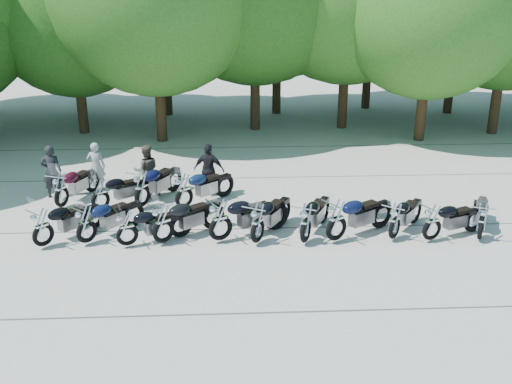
{
  "coord_description": "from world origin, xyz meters",
  "views": [
    {
      "loc": [
        -0.77,
        -14.03,
        6.76
      ],
      "look_at": [
        0.0,
        1.5,
        1.1
      ],
      "focal_mm": 42.0,
      "sensor_mm": 36.0,
      "label": 1
    }
  ],
  "objects_px": {
    "rider_3": "(96,166)",
    "motorcycle_1": "(86,223)",
    "motorcycle_12": "(100,193)",
    "motorcycle_13": "(142,187)",
    "motorcycle_11": "(61,189)",
    "rider_0": "(52,171)",
    "motorcycle_5": "(258,222)",
    "motorcycle_2": "(127,227)",
    "motorcycle_14": "(184,190)",
    "rider_2": "(209,170)",
    "motorcycle_0": "(42,226)",
    "motorcycle_3": "(163,222)",
    "motorcycle_10": "(482,220)",
    "motorcycle_4": "(220,219)",
    "motorcycle_6": "(306,222)",
    "rider_1": "(146,170)",
    "motorcycle_7": "(337,219)",
    "motorcycle_9": "(433,221)",
    "motorcycle_8": "(395,220)"
  },
  "relations": [
    {
      "from": "rider_0",
      "to": "rider_1",
      "type": "distance_m",
      "value": 3.0
    },
    {
      "from": "rider_3",
      "to": "motorcycle_13",
      "type": "bearing_deg",
      "value": 134.75
    },
    {
      "from": "motorcycle_2",
      "to": "rider_0",
      "type": "bearing_deg",
      "value": 12.4
    },
    {
      "from": "motorcycle_4",
      "to": "motorcycle_11",
      "type": "relative_size",
      "value": 1.06
    },
    {
      "from": "motorcycle_0",
      "to": "motorcycle_3",
      "type": "relative_size",
      "value": 0.95
    },
    {
      "from": "motorcycle_3",
      "to": "motorcycle_7",
      "type": "relative_size",
      "value": 0.95
    },
    {
      "from": "motorcycle_3",
      "to": "rider_0",
      "type": "bearing_deg",
      "value": 7.32
    },
    {
      "from": "motorcycle_1",
      "to": "motorcycle_12",
      "type": "height_order",
      "value": "motorcycle_1"
    },
    {
      "from": "motorcycle_5",
      "to": "rider_0",
      "type": "height_order",
      "value": "rider_0"
    },
    {
      "from": "motorcycle_2",
      "to": "motorcycle_14",
      "type": "xyz_separation_m",
      "value": [
        1.32,
        2.62,
        0.06
      ]
    },
    {
      "from": "motorcycle_0",
      "to": "motorcycle_7",
      "type": "relative_size",
      "value": 0.91
    },
    {
      "from": "motorcycle_5",
      "to": "rider_0",
      "type": "distance_m",
      "value": 7.49
    },
    {
      "from": "motorcycle_4",
      "to": "rider_1",
      "type": "height_order",
      "value": "rider_1"
    },
    {
      "from": "motorcycle_14",
      "to": "rider_0",
      "type": "relative_size",
      "value": 1.31
    },
    {
      "from": "motorcycle_4",
      "to": "rider_3",
      "type": "height_order",
      "value": "rider_3"
    },
    {
      "from": "motorcycle_10",
      "to": "motorcycle_4",
      "type": "bearing_deg",
      "value": 21.37
    },
    {
      "from": "motorcycle_5",
      "to": "motorcycle_8",
      "type": "relative_size",
      "value": 1.08
    },
    {
      "from": "motorcycle_12",
      "to": "motorcycle_13",
      "type": "xyz_separation_m",
      "value": [
        1.22,
        0.19,
        0.09
      ]
    },
    {
      "from": "motorcycle_1",
      "to": "motorcycle_7",
      "type": "xyz_separation_m",
      "value": [
        6.61,
        -0.21,
        0.06
      ]
    },
    {
      "from": "motorcycle_6",
      "to": "rider_0",
      "type": "height_order",
      "value": "rider_0"
    },
    {
      "from": "motorcycle_1",
      "to": "rider_2",
      "type": "relative_size",
      "value": 1.27
    },
    {
      "from": "motorcycle_3",
      "to": "motorcycle_7",
      "type": "xyz_separation_m",
      "value": [
        4.58,
        -0.11,
        0.03
      ]
    },
    {
      "from": "rider_1",
      "to": "rider_2",
      "type": "height_order",
      "value": "rider_2"
    },
    {
      "from": "motorcycle_4",
      "to": "motorcycle_6",
      "type": "xyz_separation_m",
      "value": [
        2.25,
        -0.22,
        -0.04
      ]
    },
    {
      "from": "motorcycle_0",
      "to": "motorcycle_9",
      "type": "relative_size",
      "value": 1.03
    },
    {
      "from": "motorcycle_6",
      "to": "rider_0",
      "type": "distance_m",
      "value": 8.62
    },
    {
      "from": "motorcycle_4",
      "to": "motorcycle_11",
      "type": "distance_m",
      "value": 5.57
    },
    {
      "from": "motorcycle_0",
      "to": "rider_2",
      "type": "bearing_deg",
      "value": -96.61
    },
    {
      "from": "motorcycle_11",
      "to": "rider_0",
      "type": "relative_size",
      "value": 1.3
    },
    {
      "from": "motorcycle_2",
      "to": "motorcycle_11",
      "type": "xyz_separation_m",
      "value": [
        -2.43,
        2.91,
        0.06
      ]
    },
    {
      "from": "rider_2",
      "to": "motorcycle_2",
      "type": "bearing_deg",
      "value": 77.66
    },
    {
      "from": "motorcycle_12",
      "to": "motorcycle_13",
      "type": "distance_m",
      "value": 1.24
    },
    {
      "from": "motorcycle_12",
      "to": "rider_0",
      "type": "distance_m",
      "value": 2.24
    },
    {
      "from": "motorcycle_7",
      "to": "motorcycle_9",
      "type": "relative_size",
      "value": 1.13
    },
    {
      "from": "motorcycle_1",
      "to": "motorcycle_3",
      "type": "distance_m",
      "value": 2.03
    },
    {
      "from": "motorcycle_0",
      "to": "motorcycle_13",
      "type": "distance_m",
      "value": 3.51
    },
    {
      "from": "motorcycle_6",
      "to": "rider_1",
      "type": "xyz_separation_m",
      "value": [
        -4.64,
        4.0,
        0.21
      ]
    },
    {
      "from": "motorcycle_0",
      "to": "motorcycle_3",
      "type": "bearing_deg",
      "value": -137.24
    },
    {
      "from": "motorcycle_1",
      "to": "motorcycle_14",
      "type": "xyz_separation_m",
      "value": [
        2.42,
        2.38,
        0.02
      ]
    },
    {
      "from": "motorcycle_9",
      "to": "motorcycle_11",
      "type": "height_order",
      "value": "motorcycle_11"
    },
    {
      "from": "motorcycle_2",
      "to": "motorcycle_8",
      "type": "bearing_deg",
      "value": -113.59
    },
    {
      "from": "motorcycle_3",
      "to": "rider_0",
      "type": "xyz_separation_m",
      "value": [
        -3.88,
        3.82,
        0.22
      ]
    },
    {
      "from": "motorcycle_3",
      "to": "rider_0",
      "type": "relative_size",
      "value": 1.32
    },
    {
      "from": "motorcycle_5",
      "to": "motorcycle_9",
      "type": "xyz_separation_m",
      "value": [
        4.66,
        -0.08,
        -0.04
      ]
    },
    {
      "from": "motorcycle_13",
      "to": "motorcycle_6",
      "type": "bearing_deg",
      "value": 177.66
    },
    {
      "from": "rider_3",
      "to": "motorcycle_1",
      "type": "bearing_deg",
      "value": 98.58
    },
    {
      "from": "motorcycle_5",
      "to": "motorcycle_14",
      "type": "distance_m",
      "value": 3.33
    },
    {
      "from": "motorcycle_5",
      "to": "motorcycle_2",
      "type": "bearing_deg",
      "value": 30.51
    },
    {
      "from": "motorcycle_1",
      "to": "motorcycle_13",
      "type": "bearing_deg",
      "value": -71.66
    },
    {
      "from": "motorcycle_5",
      "to": "rider_3",
      "type": "xyz_separation_m",
      "value": [
        -5.09,
        4.55,
        0.18
      ]
    }
  ]
}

